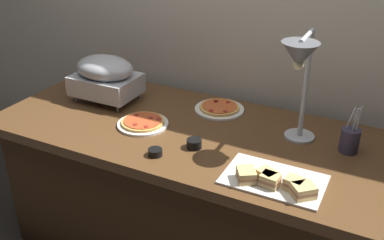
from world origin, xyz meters
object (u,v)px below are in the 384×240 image
(heat_lamp, at_px, (300,66))
(pizza_plate_center, at_px, (143,123))
(sandwich_platter, at_px, (275,181))
(sauce_cup_near, at_px, (155,152))
(pizza_plate_front, at_px, (219,108))
(utensil_holder, at_px, (350,139))
(sauce_cup_far, at_px, (194,143))
(chafing_dish, at_px, (105,76))

(heat_lamp, bearing_deg, pizza_plate_center, -174.29)
(sandwich_platter, xyz_separation_m, sauce_cup_near, (-0.53, -0.02, -0.00))
(heat_lamp, relative_size, pizza_plate_front, 2.00)
(heat_lamp, xyz_separation_m, utensil_holder, (0.22, 0.13, -0.34))
(heat_lamp, distance_m, sauce_cup_far, 0.57)
(pizza_plate_front, bearing_deg, sauce_cup_near, -97.15)
(utensil_holder, bearing_deg, sandwich_platter, -118.18)
(sauce_cup_near, bearing_deg, heat_lamp, 29.14)
(heat_lamp, height_order, sandwich_platter, heat_lamp)
(chafing_dish, xyz_separation_m, utensil_holder, (1.28, 0.03, -0.08))
(heat_lamp, distance_m, sandwich_platter, 0.47)
(utensil_holder, bearing_deg, sauce_cup_far, -155.73)
(pizza_plate_center, bearing_deg, sauce_cup_far, -14.39)
(pizza_plate_center, xyz_separation_m, sauce_cup_near, (0.20, -0.22, 0.00))
(pizza_plate_front, bearing_deg, utensil_holder, -10.65)
(heat_lamp, distance_m, utensil_holder, 0.43)
(sauce_cup_near, relative_size, utensil_holder, 0.28)
(pizza_plate_center, relative_size, sauce_cup_near, 3.99)
(sauce_cup_far, bearing_deg, sauce_cup_near, -132.39)
(heat_lamp, relative_size, utensil_holder, 2.33)
(pizza_plate_center, height_order, sauce_cup_near, same)
(chafing_dish, height_order, sandwich_platter, chafing_dish)
(pizza_plate_center, relative_size, utensil_holder, 1.13)
(chafing_dish, xyz_separation_m, pizza_plate_center, (0.34, -0.17, -0.13))
(pizza_plate_center, xyz_separation_m, sauce_cup_far, (0.32, -0.08, 0.01))
(chafing_dish, xyz_separation_m, sauce_cup_far, (0.66, -0.25, -0.12))
(chafing_dish, relative_size, sandwich_platter, 0.88)
(sandwich_platter, distance_m, sauce_cup_far, 0.42)
(heat_lamp, height_order, sauce_cup_far, heat_lamp)
(heat_lamp, relative_size, sauce_cup_near, 8.23)
(pizza_plate_center, bearing_deg, pizza_plate_front, 50.32)
(heat_lamp, xyz_separation_m, sauce_cup_far, (-0.40, -0.15, -0.38))
(chafing_dish, distance_m, pizza_plate_center, 0.40)
(pizza_plate_front, height_order, utensil_holder, utensil_holder)
(pizza_plate_center, xyz_separation_m, utensil_holder, (0.94, 0.20, 0.05))
(pizza_plate_front, bearing_deg, chafing_dish, -165.72)
(heat_lamp, xyz_separation_m, sauce_cup_near, (-0.52, -0.29, -0.39))
(chafing_dish, height_order, utensil_holder, chafing_dish)
(utensil_holder, bearing_deg, pizza_plate_front, 169.35)
(pizza_plate_center, xyz_separation_m, sandwich_platter, (0.73, -0.20, 0.01))
(heat_lamp, xyz_separation_m, pizza_plate_center, (-0.72, -0.07, -0.39))
(chafing_dish, distance_m, sauce_cup_near, 0.68)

